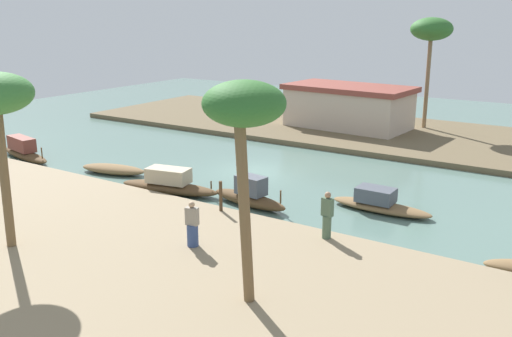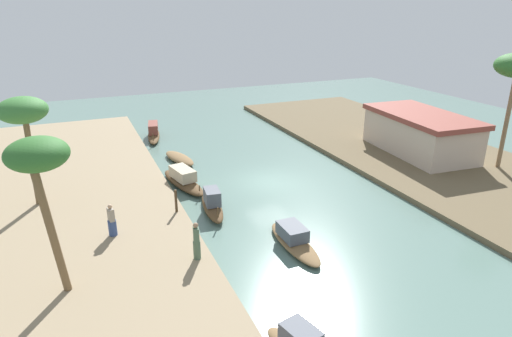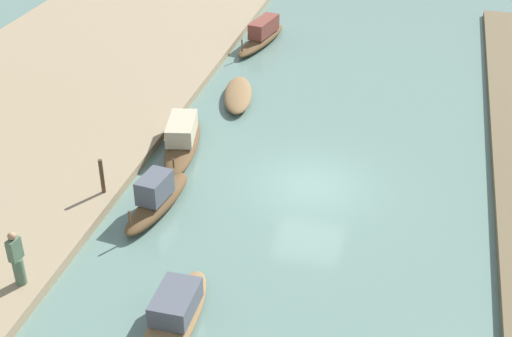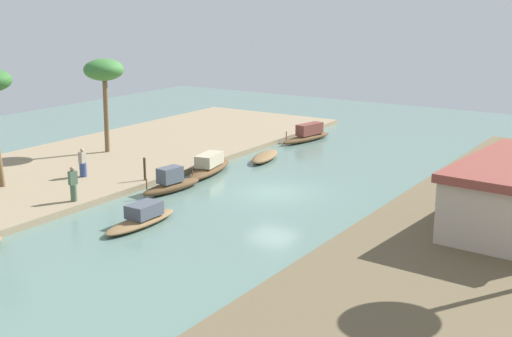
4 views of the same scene
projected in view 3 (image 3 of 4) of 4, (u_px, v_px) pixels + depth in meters
river_water at (311, 185)px, 24.87m from camera, size 65.27×65.27×0.00m
sampan_midstream at (238, 95)px, 30.71m from camera, size 3.89×2.01×0.48m
sampan_with_red_awning at (157, 198)px, 23.32m from camera, size 4.05×1.44×1.36m
sampan_upstream_small at (182, 138)px, 26.90m from camera, size 5.14×2.19×1.21m
sampan_with_tall_canopy at (262, 35)px, 36.30m from camera, size 5.11×1.90×1.25m
sampan_foreground at (174, 316)px, 18.70m from camera, size 4.37×1.20×1.00m
person_on_near_bank at (17, 260)px, 19.47m from camera, size 0.44×0.37×1.74m
mooring_post at (102, 176)px, 23.56m from camera, size 0.14×0.14×1.26m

